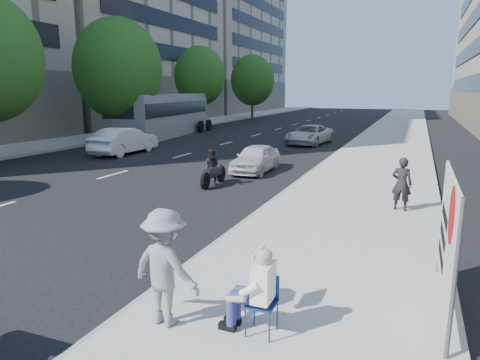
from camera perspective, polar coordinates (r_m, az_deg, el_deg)
The scene contains 16 objects.
ground at distance 9.53m, azimuth -16.04°, elevation -10.97°, with size 160.00×160.00×0.00m, color black.
near_sidewalk at distance 27.08m, azimuth 18.88°, elevation 3.76°, with size 5.00×120.00×0.15m, color #9F9C95.
far_sidewalk at distance 35.08m, azimuth -17.39°, elevation 5.59°, with size 4.50×120.00×0.15m, color #9F9C95.
far_bldg_north at distance 78.15m, azimuth -5.19°, elevation 19.54°, with size 22.00×28.00×28.00m, color #C4AF93.
tree_far_c at distance 31.45m, azimuth -15.94°, elevation 14.04°, with size 6.00×6.00×8.47m.
tree_far_d at distance 41.57m, azimuth -5.40°, elevation 13.63°, with size 4.80×4.80×7.65m.
tree_far_e at distance 54.35m, azimuth 1.67°, elevation 13.16°, with size 5.40×5.40×7.89m.
seated_protester at distance 6.35m, azimuth 2.06°, elevation -13.85°, with size 0.83×1.12×1.31m.
jogger at distance 6.59m, azimuth -9.94°, elevation -11.38°, with size 1.16×0.67×1.80m, color gray.
pedestrian_woman at distance 13.36m, azimuth 20.75°, elevation -0.48°, with size 0.58×0.38×1.58m, color black.
protest_banner at distance 7.56m, azimuth 25.90°, elevation -6.50°, with size 0.08×3.06×2.20m.
white_sedan_near at distance 19.24m, azimuth 2.08°, elevation 2.92°, with size 1.46×3.62×1.23m, color silver.
white_sedan_mid at distance 25.56m, azimuth -15.19°, elevation 5.08°, with size 1.60×4.60×1.52m, color white.
white_sedan_far at distance 29.58m, azimuth 9.27°, elevation 5.99°, with size 2.12×4.61×1.28m, color silver.
motorcycle at distance 16.42m, azimuth -3.68°, elevation 1.41°, with size 0.72×2.04×1.42m.
bus at distance 35.04m, azimuth -9.78°, elevation 8.52°, with size 4.00×12.30×3.30m.
Camera 1 is at (5.60, -6.80, 3.64)m, focal length 32.00 mm.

